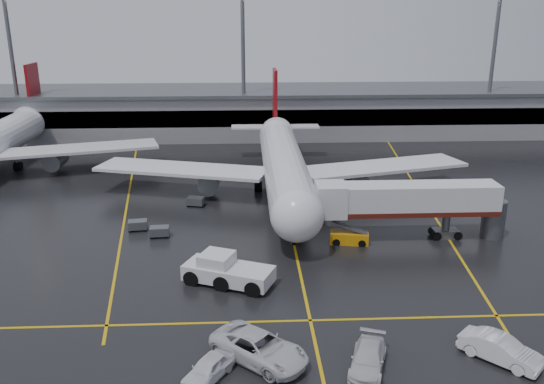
{
  "coord_description": "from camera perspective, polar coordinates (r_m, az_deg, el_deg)",
  "views": [
    {
      "loc": [
        -4.77,
        -60.14,
        22.73
      ],
      "look_at": [
        -2.0,
        -2.0,
        4.0
      ],
      "focal_mm": 37.33,
      "sensor_mm": 36.0,
      "label": 1
    }
  ],
  "objects": [
    {
      "name": "jet_bridge",
      "position": [
        59.68,
        13.62,
        -1.04
      ],
      "size": [
        19.9,
        3.4,
        6.05
      ],
      "color": "silver",
      "rests_on": "ground"
    },
    {
      "name": "service_van_a",
      "position": [
        39.66,
        -1.28,
        -15.42
      ],
      "size": [
        7.47,
        7.06,
        1.96
      ],
      "primitive_type": "imported",
      "rotation": [
        0.0,
        0.0,
        0.86
      ],
      "color": "silver",
      "rests_on": "ground"
    },
    {
      "name": "service_van_d",
      "position": [
        38.33,
        -6.44,
        -17.28
      ],
      "size": [
        3.85,
        4.67,
        1.5
      ],
      "primitive_type": "imported",
      "rotation": [
        0.0,
        0.0,
        -0.56
      ],
      "color": "white",
      "rests_on": "ground"
    },
    {
      "name": "service_van_c",
      "position": [
        42.57,
        22.02,
        -14.48
      ],
      "size": [
        5.17,
        5.2,
        1.79
      ],
      "primitive_type": "imported",
      "rotation": [
        0.0,
        0.0,
        0.78
      ],
      "color": "silver",
      "rests_on": "ground"
    },
    {
      "name": "terminal",
      "position": [
        109.73,
        -0.2,
        8.18
      ],
      "size": [
        122.0,
        19.0,
        8.6
      ],
      "color": "gray",
      "rests_on": "ground"
    },
    {
      "name": "apron_line_left",
      "position": [
        75.29,
        -14.26,
        -0.3
      ],
      "size": [
        9.99,
        69.35,
        0.02
      ],
      "primitive_type": "cube",
      "rotation": [
        0.0,
        0.0,
        0.14
      ],
      "color": "gold",
      "rests_on": "ground"
    },
    {
      "name": "ground",
      "position": [
        64.47,
        1.69,
        -2.82
      ],
      "size": [
        220.0,
        220.0,
        0.0
      ],
      "primitive_type": "plane",
      "color": "black",
      "rests_on": "ground"
    },
    {
      "name": "main_airliner",
      "position": [
        72.41,
        1.14,
        3.01
      ],
      "size": [
        48.8,
        45.6,
        14.1
      ],
      "color": "silver",
      "rests_on": "ground"
    },
    {
      "name": "apron_line_right",
      "position": [
        77.16,
        14.57,
        0.12
      ],
      "size": [
        7.57,
        69.64,
        0.02
      ],
      "primitive_type": "cube",
      "rotation": [
        0.0,
        0.0,
        -0.1
      ],
      "color": "gold",
      "rests_on": "ground"
    },
    {
      "name": "belt_loader",
      "position": [
        58.46,
        7.79,
        -4.58
      ],
      "size": [
        4.08,
        2.35,
        2.45
      ],
      "color": "orange",
      "rests_on": "ground"
    },
    {
      "name": "baggage_cart_c",
      "position": [
        69.36,
        -7.71,
        -0.91
      ],
      "size": [
        2.24,
        1.71,
        1.12
      ],
      "color": "#595B60",
      "rests_on": "ground"
    },
    {
      "name": "light_mast_right",
      "position": [
        111.82,
        21.41,
        12.42
      ],
      "size": [
        3.0,
        1.2,
        25.45
      ],
      "color": "#595B60",
      "rests_on": "ground"
    },
    {
      "name": "service_van_b",
      "position": [
        39.53,
        9.67,
        -16.22
      ],
      "size": [
        3.71,
        5.64,
        1.52
      ],
      "primitive_type": "imported",
      "rotation": [
        0.0,
        0.0,
        -0.33
      ],
      "color": "silver",
      "rests_on": "ground"
    },
    {
      "name": "baggage_cart_b",
      "position": [
        62.93,
        -13.39,
        -3.24
      ],
      "size": [
        2.17,
        1.58,
        1.12
      ],
      "color": "#595B60",
      "rests_on": "ground"
    },
    {
      "name": "apron_line_stop",
      "position": [
        44.65,
        3.88,
        -12.8
      ],
      "size": [
        60.0,
        0.25,
        0.02
      ],
      "primitive_type": "cube",
      "color": "gold",
      "rests_on": "ground"
    },
    {
      "name": "pushback_tractor",
      "position": [
        49.76,
        -4.64,
        -7.99
      ],
      "size": [
        8.34,
        5.89,
        2.77
      ],
      "color": "silver",
      "rests_on": "ground"
    },
    {
      "name": "light_mast_mid",
      "position": [
        102.47,
        -2.92,
        13.19
      ],
      "size": [
        3.0,
        1.2,
        25.45
      ],
      "color": "#595B60",
      "rests_on": "ground"
    },
    {
      "name": "light_mast_left",
      "position": [
        110.09,
        -24.72,
        11.96
      ],
      "size": [
        3.0,
        1.2,
        25.45
      ],
      "color": "#595B60",
      "rests_on": "ground"
    },
    {
      "name": "apron_line_centre",
      "position": [
        64.47,
        1.69,
        -2.81
      ],
      "size": [
        0.25,
        90.0,
        0.02
      ],
      "primitive_type": "cube",
      "color": "gold",
      "rests_on": "ground"
    },
    {
      "name": "baggage_cart_a",
      "position": [
        60.67,
        -11.29,
        -3.89
      ],
      "size": [
        2.08,
        1.43,
        1.12
      ],
      "color": "#595B60",
      "rests_on": "ground"
    }
  ]
}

